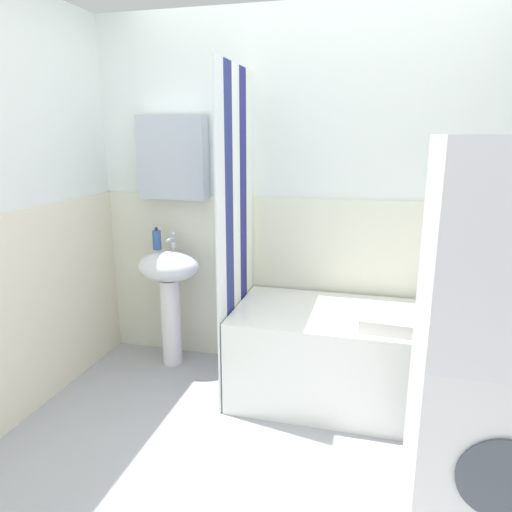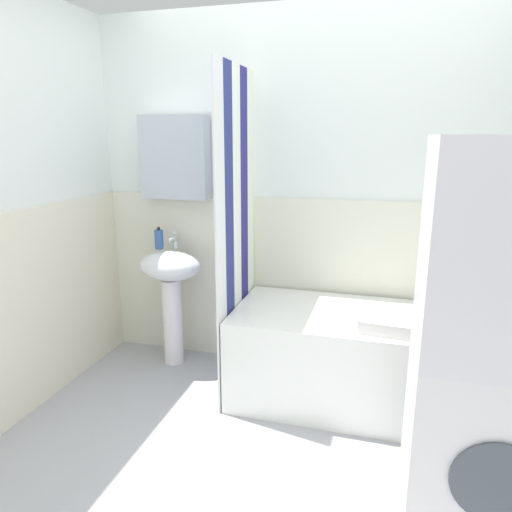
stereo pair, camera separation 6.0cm
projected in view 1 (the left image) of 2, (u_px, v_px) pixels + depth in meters
The scene contains 13 objects.
ground_plane at pixel (276, 489), 2.25m from camera, with size 4.80×5.60×0.04m, color #AAACB3.
wall_back_tiled at pixel (309, 207), 3.16m from camera, with size 3.60×0.18×2.40m.
wall_left_tiled at pixel (19, 224), 2.67m from camera, with size 0.07×1.81×2.40m.
sink at pixel (169, 283), 3.30m from camera, with size 0.44×0.34×0.83m.
faucet at pixel (172, 241), 3.30m from camera, with size 0.03×0.12×0.12m.
soap_dispenser at pixel (157, 240), 3.31m from camera, with size 0.06×0.06×0.16m.
bathtub at pixel (362, 358), 2.89m from camera, with size 1.56×0.73×0.57m, color white.
shower_curtain at pixel (236, 237), 2.90m from camera, with size 0.01×0.73×2.00m.
lotion_bottle at pixel (479, 295), 2.92m from camera, with size 0.07×0.07×0.17m.
body_wash_bottle at pixel (461, 291), 2.92m from camera, with size 0.07×0.07×0.21m.
shampoo_bottle at pixel (444, 292), 2.93m from camera, with size 0.05×0.05×0.20m.
towel_folded at pixel (389, 324), 2.58m from camera, with size 0.31×0.19×0.07m, color silver.
washer_dryer_stack at pixel (498, 350), 1.83m from camera, with size 0.58×0.58×1.61m.
Camera 1 is at (0.38, -1.86, 1.61)m, focal length 33.23 mm.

